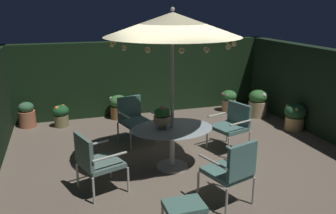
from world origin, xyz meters
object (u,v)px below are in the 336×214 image
patio_chair_southeast (232,123)px  potted_plant_right_far (295,116)px  potted_plant_back_center (119,106)px  potted_plant_left_near (61,115)px  patio_umbrella (173,25)px  patio_chair_east (232,169)px  patio_chair_north (133,117)px  patio_dining_table (172,136)px  centerpiece_planter (162,116)px  ottoman_footrest (184,207)px  potted_plant_back_right (258,103)px  potted_plant_left_far (27,115)px  potted_plant_front_corner (229,100)px  patio_chair_northeast (95,159)px

patio_chair_southeast → potted_plant_right_far: 2.02m
potted_plant_back_center → potted_plant_left_near: size_ratio=1.14×
patio_umbrella → patio_chair_southeast: 2.42m
patio_chair_east → potted_plant_right_far: (2.88, 2.40, -0.23)m
patio_chair_north → patio_dining_table: bearing=-74.4°
centerpiece_planter → patio_chair_east: size_ratio=0.39×
patio_chair_southeast → potted_plant_right_far: size_ratio=1.50×
ottoman_footrest → potted_plant_back_right: 5.21m
patio_umbrella → potted_plant_right_far: size_ratio=4.46×
patio_chair_southeast → potted_plant_left_far: bearing=146.3°
patio_umbrella → potted_plant_right_far: bearing=16.8°
patio_chair_southeast → ottoman_footrest: (-1.81, -2.20, -0.21)m
potted_plant_left_near → potted_plant_front_corner: potted_plant_front_corner is taller
potted_plant_back_center → potted_plant_left_far: potted_plant_back_center is taller
potted_plant_back_center → patio_umbrella: bearing=-82.2°
patio_chair_north → patio_chair_southeast: patio_chair_north is taller
patio_chair_northeast → centerpiece_planter: bearing=22.0°
potted_plant_right_far → potted_plant_back_center: potted_plant_right_far is taller
patio_chair_east → potted_plant_back_center: size_ratio=1.65×
patio_chair_northeast → ottoman_footrest: 1.64m
patio_umbrella → potted_plant_back_right: (3.02, 2.12, -2.12)m
patio_chair_east → ottoman_footrest: bearing=-155.7°
patio_chair_southeast → potted_plant_left_near: patio_chair_southeast is taller
ottoman_footrest → potted_plant_back_center: bearing=89.9°
patio_chair_north → potted_plant_back_right: (3.41, 0.72, -0.19)m
patio_chair_north → potted_plant_back_right: bearing=12.0°
ottoman_footrest → potted_plant_right_far: (3.74, 2.79, -0.00)m
potted_plant_back_right → patio_chair_northeast: bearing=-149.5°
patio_dining_table → centerpiece_planter: bearing=174.6°
patio_chair_north → potted_plant_front_corner: bearing=25.5°
patio_chair_east → potted_plant_left_far: patio_chair_east is taller
patio_chair_north → potted_plant_back_right: 3.49m
ottoman_footrest → potted_plant_front_corner: potted_plant_front_corner is taller
patio_chair_north → potted_plant_front_corner: size_ratio=1.66×
centerpiece_planter → potted_plant_left_near: 3.35m
patio_chair_northeast → potted_plant_left_near: patio_chair_northeast is taller
patio_chair_east → potted_plant_left_far: (-3.03, 4.47, -0.27)m
centerpiece_planter → patio_chair_northeast: (-1.20, -0.49, -0.42)m
patio_chair_northeast → patio_dining_table: bearing=18.9°
patio_dining_table → patio_chair_southeast: size_ratio=1.55×
patio_chair_southeast → potted_plant_back_right: (1.63, 1.70, -0.19)m
potted_plant_back_right → centerpiece_planter: bearing=-146.6°
patio_umbrella → potted_plant_left_far: 4.58m
centerpiece_planter → potted_plant_back_center: centerpiece_planter is taller
patio_chair_east → potted_plant_back_center: 4.54m
patio_dining_table → patio_chair_southeast: (1.39, 0.42, -0.05)m
potted_plant_front_corner → potted_plant_left_far: bearing=176.9°
centerpiece_planter → potted_plant_front_corner: (2.72, 2.78, -0.66)m
patio_chair_east → potted_plant_back_center: patio_chair_east is taller
patio_chair_northeast → potted_plant_front_corner: size_ratio=1.67×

